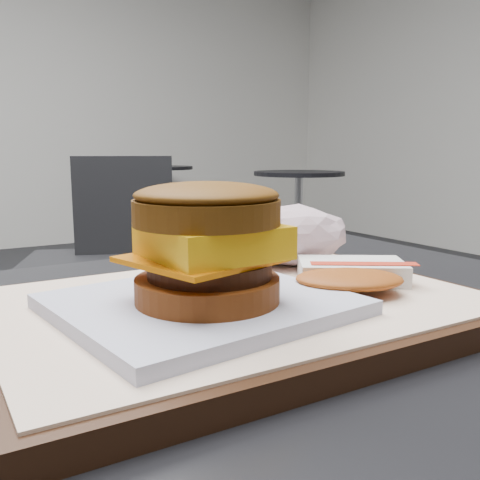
% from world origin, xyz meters
% --- Properties ---
extents(serving_tray, '(0.38, 0.28, 0.02)m').
position_xyz_m(serving_tray, '(0.02, 0.01, 0.78)').
color(serving_tray, black).
rests_on(serving_tray, customer_table).
extents(breakfast_sandwich, '(0.21, 0.19, 0.09)m').
position_xyz_m(breakfast_sandwich, '(-0.02, -0.02, 0.83)').
color(breakfast_sandwich, white).
rests_on(breakfast_sandwich, serving_tray).
extents(hash_brown, '(0.14, 0.13, 0.02)m').
position_xyz_m(hash_brown, '(0.12, -0.01, 0.80)').
color(hash_brown, silver).
rests_on(hash_brown, serving_tray).
extents(crumpled_wrapper, '(0.13, 0.10, 0.06)m').
position_xyz_m(crumpled_wrapper, '(0.13, 0.09, 0.82)').
color(crumpled_wrapper, silver).
rests_on(crumpled_wrapper, serving_tray).
extents(neighbor_chair, '(0.65, 0.55, 0.88)m').
position_xyz_m(neighbor_chair, '(0.40, 1.77, 0.51)').
color(neighbor_chair, '#9B9CA0').
rests_on(neighbor_chair, ground).
extents(bg_table_near, '(0.66, 0.66, 0.75)m').
position_xyz_m(bg_table_near, '(2.20, 2.80, 0.56)').
color(bg_table_near, black).
rests_on(bg_table_near, ground).
extents(bg_table_far, '(0.66, 0.66, 0.75)m').
position_xyz_m(bg_table_far, '(1.80, 4.50, 0.56)').
color(bg_table_far, black).
rests_on(bg_table_far, ground).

